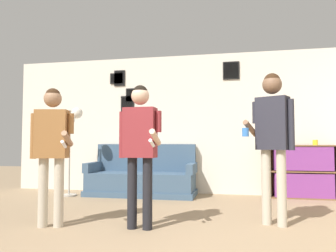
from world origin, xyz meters
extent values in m
cube|color=silver|center=(0.00, 3.87, 1.35)|extent=(7.89, 0.06, 2.70)
cube|color=black|center=(-1.55, 3.83, 1.77)|extent=(0.27, 0.02, 0.31)
cube|color=#B2B2BC|center=(-1.55, 3.83, 1.77)|extent=(0.23, 0.01, 0.27)
cube|color=black|center=(-1.72, 3.83, 2.30)|extent=(0.23, 0.02, 0.32)
cube|color=#B2B2BC|center=(-1.72, 3.83, 2.30)|extent=(0.18, 0.01, 0.28)
cube|color=black|center=(0.53, 3.83, 2.36)|extent=(0.31, 0.02, 0.34)
cube|color=gray|center=(0.53, 3.83, 2.36)|extent=(0.27, 0.01, 0.30)
cube|color=black|center=(-1.79, 3.83, 2.30)|extent=(0.27, 0.02, 0.22)
cube|color=gray|center=(-1.79, 3.83, 2.30)|extent=(0.23, 0.01, 0.17)
cube|color=black|center=(-1.39, 3.83, 1.95)|extent=(0.38, 0.02, 0.27)
cube|color=gray|center=(-1.39, 3.83, 1.95)|extent=(0.34, 0.01, 0.22)
cube|color=#3D5670|center=(-1.13, 3.40, 0.05)|extent=(2.01, 0.80, 0.10)
cube|color=#3D5670|center=(-1.13, 3.40, 0.26)|extent=(1.95, 0.74, 0.32)
cube|color=#3D5670|center=(-1.13, 3.73, 0.68)|extent=(1.95, 0.14, 0.53)
cube|color=#3D5670|center=(-2.08, 3.40, 0.51)|extent=(0.12, 0.74, 0.18)
cube|color=#3D5670|center=(-0.19, 3.40, 0.51)|extent=(0.12, 0.74, 0.18)
cube|color=brown|center=(1.16, 3.65, 0.47)|extent=(0.02, 0.30, 0.93)
cube|color=brown|center=(1.74, 3.80, 0.47)|extent=(1.18, 0.01, 0.93)
cube|color=brown|center=(1.74, 3.65, 0.01)|extent=(1.13, 0.30, 0.02)
cube|color=brown|center=(1.74, 3.65, 0.92)|extent=(1.13, 0.30, 0.02)
cube|color=brown|center=(1.74, 3.65, 0.47)|extent=(1.13, 0.30, 0.02)
cube|color=#7F3889|center=(1.74, 3.64, 0.23)|extent=(0.97, 0.26, 0.41)
cube|color=#7F3889|center=(1.74, 3.64, 0.70)|extent=(0.97, 0.26, 0.41)
cylinder|color=#ADA89E|center=(-2.41, 3.08, 0.01)|extent=(0.28, 0.28, 0.03)
cylinder|color=#ADA89E|center=(-2.41, 3.08, 0.81)|extent=(0.03, 0.03, 1.55)
cylinder|color=#ADA89E|center=(-2.34, 3.08, 1.55)|extent=(0.02, 0.16, 0.02)
sphere|color=white|center=(-2.27, 3.08, 1.52)|extent=(0.20, 0.20, 0.20)
cylinder|color=#ADA89E|center=(-2.45, 3.14, 1.45)|extent=(0.15, 0.09, 0.02)
sphere|color=white|center=(-2.48, 3.20, 1.42)|extent=(0.20, 0.20, 0.20)
cylinder|color=#ADA89E|center=(-2.45, 3.02, 1.35)|extent=(0.15, 0.09, 0.02)
sphere|color=white|center=(-2.48, 2.96, 1.32)|extent=(0.20, 0.20, 0.20)
cylinder|color=#B7AD99|center=(-1.60, 0.95, 0.39)|extent=(0.11, 0.11, 0.79)
cylinder|color=#B7AD99|center=(-1.42, 0.99, 0.39)|extent=(0.11, 0.11, 0.79)
cube|color=#936033|center=(-1.51, 0.97, 1.07)|extent=(0.39, 0.27, 0.56)
sphere|color=#997051|center=(-1.51, 0.97, 1.48)|extent=(0.20, 0.20, 0.20)
sphere|color=#382314|center=(-1.51, 0.97, 1.51)|extent=(0.17, 0.17, 0.17)
cylinder|color=#936033|center=(-1.30, 1.02, 1.19)|extent=(0.07, 0.07, 0.24)
cylinder|color=#997051|center=(-1.27, 0.89, 1.01)|extent=(0.12, 0.30, 0.18)
cylinder|color=white|center=(-1.25, 0.76, 0.95)|extent=(0.06, 0.15, 0.09)
cylinder|color=#936033|center=(-1.72, 0.93, 1.04)|extent=(0.07, 0.07, 0.52)
cylinder|color=black|center=(-0.57, 1.09, 0.40)|extent=(0.11, 0.11, 0.80)
cylinder|color=black|center=(-0.39, 1.09, 0.40)|extent=(0.11, 0.11, 0.80)
cube|color=maroon|center=(-0.48, 1.09, 1.08)|extent=(0.37, 0.21, 0.56)
sphere|color=#D1A889|center=(-0.48, 1.09, 1.50)|extent=(0.21, 0.21, 0.21)
sphere|color=black|center=(-0.48, 1.09, 1.53)|extent=(0.17, 0.17, 0.17)
cylinder|color=maroon|center=(-0.27, 1.08, 1.20)|extent=(0.07, 0.07, 0.24)
cylinder|color=#D1A889|center=(-0.27, 0.95, 1.02)|extent=(0.07, 0.29, 0.18)
cylinder|color=white|center=(-0.28, 0.82, 0.96)|extent=(0.04, 0.14, 0.09)
cylinder|color=maroon|center=(-0.70, 1.09, 1.06)|extent=(0.07, 0.07, 0.53)
cylinder|color=#B7AD99|center=(0.93, 1.59, 0.44)|extent=(0.11, 0.11, 0.88)
cylinder|color=#B7AD99|center=(1.10, 1.51, 0.44)|extent=(0.11, 0.11, 0.88)
cube|color=#282833|center=(1.01, 1.55, 1.19)|extent=(0.41, 0.34, 0.62)
sphere|color=brown|center=(1.01, 1.55, 1.66)|extent=(0.23, 0.23, 0.23)
sphere|color=#382314|center=(1.01, 1.55, 1.70)|extent=(0.19, 0.19, 0.19)
cylinder|color=#282833|center=(1.21, 1.45, 1.17)|extent=(0.07, 0.07, 0.59)
cylinder|color=#282833|center=(0.82, 1.64, 1.33)|extent=(0.07, 0.07, 0.26)
cylinder|color=brown|center=(0.76, 1.51, 1.13)|extent=(0.20, 0.31, 0.19)
cylinder|color=blue|center=(0.69, 1.38, 1.09)|extent=(0.08, 0.08, 0.10)
cylinder|color=yellow|center=(1.96, 3.65, 0.98)|extent=(0.09, 0.09, 0.09)
camera|label=1|loc=(0.56, -2.49, 0.95)|focal=35.00mm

